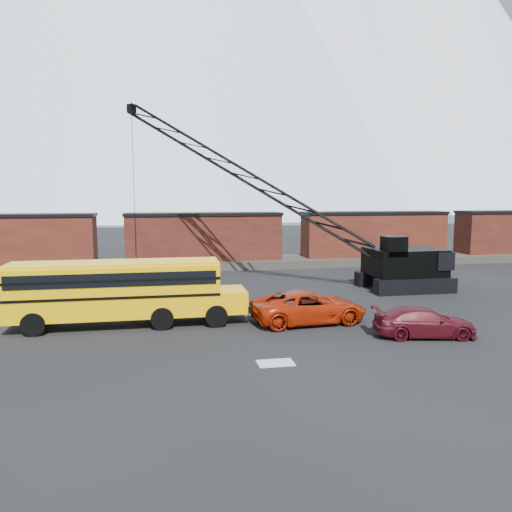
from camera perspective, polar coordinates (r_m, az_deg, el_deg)
The scene contains 11 objects.
ground at distance 23.26m, azimuth -1.21°, elevation -9.05°, with size 160.00×160.00×0.00m, color black.
mountain_ridge at distance 316.91m, azimuth -9.30°, elevation 22.70°, with size 800.00×340.00×240.00m.
gravel_berm at distance 44.61m, azimuth -5.91°, elevation -0.86°, with size 120.00×5.00×0.70m, color #46403A.
boxcar_west_near at distance 45.87m, azimuth -26.30°, elevation 1.70°, with size 13.70×3.10×4.17m.
boxcar_mid at distance 44.35m, azimuth -5.95°, elevation 2.23°, with size 13.70×3.10×4.17m.
boxcar_east_near at distance 48.38m, azimuth 13.30°, elevation 2.48°, with size 13.70×3.10×4.17m.
snow_patch at distance 19.60m, azimuth 2.25°, elevation -12.12°, with size 1.40×0.90×0.02m, color silver.
school_bus at distance 25.38m, azimuth -14.94°, elevation -3.76°, with size 11.65×2.65×3.19m.
red_pickup at distance 25.42m, azimuth 6.08°, elevation -5.80°, with size 2.69×5.83×1.62m, color #B32308.
maroon_suv at distance 24.15m, azimuth 18.68°, elevation -7.18°, with size 1.86×4.58×1.33m, color #4D0D17.
crawler_crane at distance 36.12m, azimuth -0.74°, elevation 8.86°, with size 21.51×11.23×13.42m.
Camera 1 is at (-3.70, -22.04, 6.44)m, focal length 35.00 mm.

